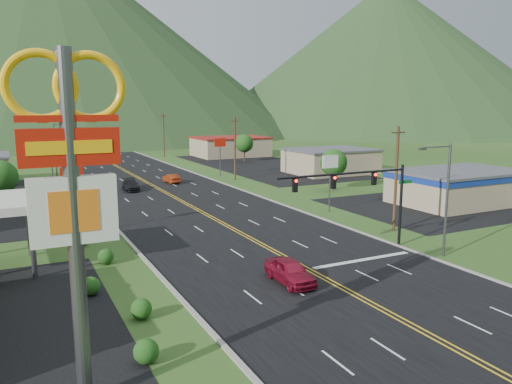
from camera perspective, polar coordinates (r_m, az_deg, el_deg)
name	(u,v)px	position (r m, az deg, el deg)	size (l,w,h in m)	color
ground	(432,337)	(28.59, 19.45, -15.35)	(500.00, 500.00, 0.00)	#254217
road	(432,337)	(28.59, 19.45, -15.35)	(20.00, 460.00, 0.04)	black
pylon_sign	(71,176)	(19.90, -20.35, 1.69)	(4.32, 0.60, 14.00)	#59595E
traffic_signal	(364,188)	(41.19, 12.22, 0.48)	(13.10, 0.43, 7.00)	black
streetlight_east	(444,193)	(41.52, 20.74, -0.08)	(3.28, 0.25, 9.00)	#59595E
streetlight_west	(57,147)	(88.19, -21.77, 4.84)	(3.28, 0.25, 9.00)	#59595E
building_east_near	(459,185)	(65.72, 22.19, 0.74)	(15.40, 10.40, 4.10)	tan
building_east_mid	(330,161)	(89.32, 8.50, 3.55)	(14.40, 11.40, 4.30)	tan
building_east_far	(230,146)	(117.86, -2.96, 5.22)	(16.40, 12.40, 4.50)	tan
pole_sign_west_a	(72,181)	(48.38, -20.28, 1.14)	(2.00, 0.18, 6.40)	#59595E
pole_sign_west_b	(51,158)	(70.14, -22.34, 3.56)	(2.00, 0.18, 6.40)	#59595E
pole_sign_east_a	(330,167)	(56.19, 8.48, 2.79)	(2.00, 0.18, 6.40)	#59595E
pole_sign_east_b	(220,146)	(84.27, -4.13, 5.23)	(2.00, 0.18, 6.40)	#59595E
tree_west_a	(0,177)	(63.14, -27.19, 1.51)	(3.84, 3.84, 5.82)	#382314
tree_east_a	(334,163)	(71.22, 8.86, 3.33)	(3.84, 3.84, 5.82)	#382314
tree_east_b	(244,143)	(106.02, -1.34, 5.59)	(3.84, 3.84, 5.82)	#382314
utility_pole_a	(396,178)	(48.75, 15.71, 1.53)	(1.60, 0.28, 10.00)	#382314
utility_pole_b	(235,148)	(79.88, -2.42, 5.04)	(1.60, 0.28, 10.00)	#382314
utility_pole_c	(164,135)	(117.43, -10.50, 6.45)	(1.60, 0.28, 10.00)	#382314
utility_pole_d	(126,128)	(156.21, -14.64, 7.13)	(1.60, 0.28, 10.00)	#382314
mountain_n	(47,32)	(240.33, -22.79, 16.50)	(220.00, 220.00, 85.00)	#1C3C1B
mountain_ne	(386,56)	(256.82, 14.59, 14.79)	(180.00, 180.00, 70.00)	#1C3C1B
car_red_near	(290,272)	(34.20, 3.89, -9.07)	(1.92, 4.78, 1.63)	maroon
car_dark_mid	(131,185)	(72.43, -14.14, 0.76)	(2.11, 5.20, 1.51)	black
car_red_far	(171,179)	(78.02, -9.64, 1.51)	(1.45, 4.17, 1.37)	maroon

